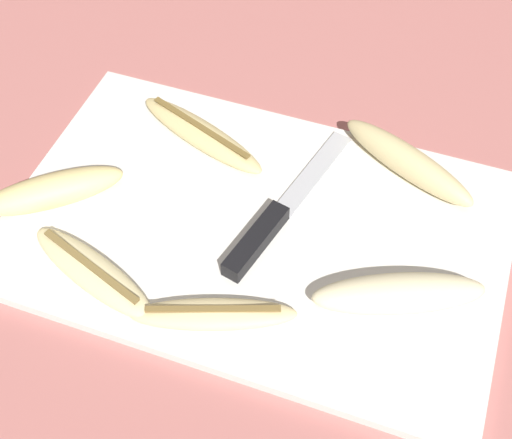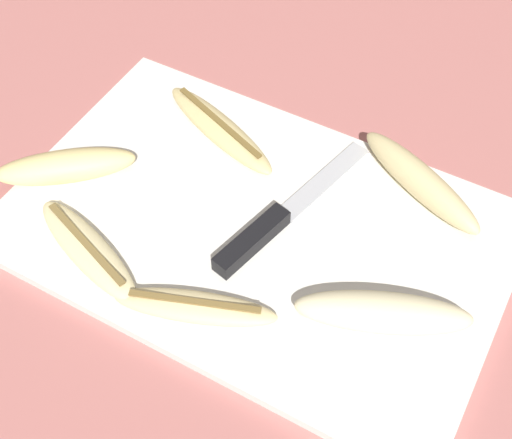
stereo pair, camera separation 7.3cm
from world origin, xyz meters
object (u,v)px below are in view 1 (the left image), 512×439
Objects in this scene: knife at (269,226)px; banana_spotted_left at (201,134)px; banana_mellow_near at (408,162)px; banana_golden_short at (52,191)px; banana_soft_right at (92,272)px; banana_pale_long at (399,294)px; banana_ripe_center at (212,314)px.

banana_spotted_left is (-0.11, 0.10, 0.00)m from knife.
banana_mellow_near is at bearing 61.01° from knife.
knife is 0.23m from banana_golden_short.
banana_golden_short is (-0.34, -0.17, 0.00)m from banana_mellow_near.
banana_soft_right is 0.97× the size of banana_mellow_near.
banana_spotted_left is at bearing 82.15° from banana_soft_right.
knife is 1.29× the size of banana_spotted_left.
banana_spotted_left is 1.26× the size of banana_golden_short.
banana_soft_right is at bearing -97.85° from banana_spotted_left.
banana_spotted_left is 0.29m from banana_pale_long.
banana_soft_right is at bearing -41.09° from banana_golden_short.
banana_pale_long reaches higher than banana_soft_right.
knife is 0.15m from banana_spotted_left.
banana_soft_right reaches higher than knife.
banana_golden_short and banana_pale_long have the same top height.
banana_soft_right is 0.11m from banana_golden_short.
banana_spotted_left is 1.06× the size of banana_pale_long.
banana_mellow_near reaches higher than knife.
banana_pale_long is at bearing 14.13° from banana_soft_right.
banana_spotted_left is at bearing 50.04° from banana_golden_short.
banana_soft_right is 1.02× the size of banana_ripe_center.
banana_soft_right is 0.35m from banana_mellow_near.
banana_soft_right is 1.15× the size of banana_golden_short.
banana_golden_short is (-0.08, 0.07, 0.01)m from banana_soft_right.
banana_soft_right is 0.13m from banana_ripe_center.
banana_pale_long is (0.03, -0.17, -0.00)m from banana_mellow_near.
banana_golden_short is at bearing 160.04° from banana_ripe_center.
banana_soft_right is at bearing -137.02° from banana_mellow_near.
banana_spotted_left is 0.21m from banana_soft_right.
banana_ripe_center is at bearing -1.50° from banana_soft_right.
banana_mellow_near is 0.38m from banana_golden_short.
banana_pale_long is (0.16, 0.07, 0.01)m from banana_ripe_center.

